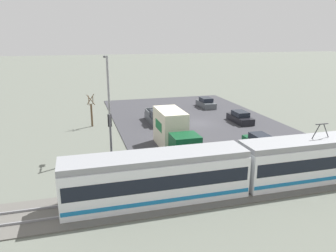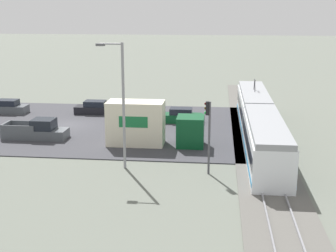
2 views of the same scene
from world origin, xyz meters
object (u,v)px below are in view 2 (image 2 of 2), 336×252
box_truck (149,125)px  sedan_car_2 (95,108)px  light_rail_tram (259,122)px  sedan_car_1 (181,116)px  sedan_car_0 (8,108)px  pickup_truck (37,131)px  street_lamp_near_crossing (121,98)px  traffic_light_pole (208,128)px

box_truck → sedan_car_2: size_ratio=1.88×
light_rail_tram → sedan_car_1: 9.57m
sedan_car_0 → sedan_car_1: 19.75m
sedan_car_2 → sedan_car_1: bearing=73.2°
pickup_truck → street_lamp_near_crossing: bearing=53.5°
pickup_truck → sedan_car_1: pickup_truck is taller
box_truck → street_lamp_near_crossing: size_ratio=0.90×
sedan_car_1 → sedan_car_2: bearing=73.2°
traffic_light_pole → sedan_car_0: bearing=-127.0°
light_rail_tram → sedan_car_2: size_ratio=5.82×
sedan_car_1 → traffic_light_pole: 15.56m
pickup_truck → sedan_car_1: size_ratio=1.33×
box_truck → pickup_truck: (-0.89, -10.40, -1.06)m
box_truck → pickup_truck: 10.49m
box_truck → sedan_car_1: box_truck is taller
pickup_truck → sedan_car_0: 12.06m
light_rail_tram → sedan_car_2: bearing=-117.5°
sedan_car_0 → traffic_light_pole: bearing=53.0°
traffic_light_pole → street_lamp_near_crossing: size_ratio=0.57×
box_truck → street_lamp_near_crossing: 7.00m
sedan_car_1 → street_lamp_near_crossing: (14.40, -3.19, 4.58)m
sedan_car_0 → sedan_car_2: sedan_car_0 is taller
light_rail_tram → sedan_car_0: bearing=-106.8°
box_truck → sedan_car_2: box_truck is taller
box_truck → traffic_light_pole: size_ratio=1.57×
box_truck → sedan_car_1: (-8.42, 2.07, -1.13)m
light_rail_tram → traffic_light_pole: bearing=-25.4°
traffic_light_pole → street_lamp_near_crossing: street_lamp_near_crossing is taller
sedan_car_0 → traffic_light_pole: traffic_light_pole is taller
sedan_car_2 → street_lamp_near_crossing: 19.17m
pickup_truck → traffic_light_pole: traffic_light_pole is taller
light_rail_tram → street_lamp_near_crossing: 13.99m
street_lamp_near_crossing → box_truck: bearing=169.5°
box_truck → sedan_car_2: 13.84m
pickup_truck → sedan_car_0: (-9.72, -7.15, -0.06)m
light_rail_tram → traffic_light_pole: (9.01, -4.27, 1.72)m
pickup_truck → sedan_car_1: (-7.53, 12.48, -0.08)m
pickup_truck → sedan_car_1: 14.57m
sedan_car_0 → street_lamp_near_crossing: 23.80m
light_rail_tram → pickup_truck: size_ratio=4.44×
box_truck → street_lamp_near_crossing: street_lamp_near_crossing is taller
light_rail_tram → sedan_car_0: light_rail_tram is taller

